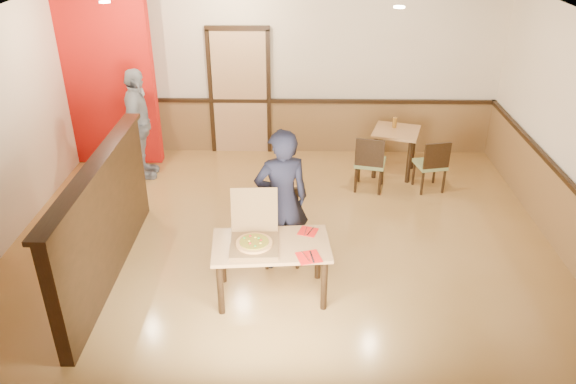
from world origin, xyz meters
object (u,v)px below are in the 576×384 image
object	(u,v)px
side_chair_right	(432,163)
condiment	(395,122)
diner	(282,200)
side_chair_left	(370,161)
main_table	(271,252)
diner_chair	(281,223)
side_table	(395,141)
passerby	(139,125)
pizza_box	(254,239)

from	to	relation	value
side_chair_right	condiment	size ratio (longest dim) A/B	5.10
diner	side_chair_left	bearing A→B (deg)	-137.83
main_table	diner_chair	distance (m)	0.76
side_table	side_chair_left	bearing A→B (deg)	-127.13
main_table	diner_chair	world-z (taller)	diner_chair
passerby	side_chair_right	bearing A→B (deg)	-98.93
diner_chair	condiment	world-z (taller)	condiment
main_table	condiment	bearing A→B (deg)	56.45
side_chair_left	diner	bearing A→B (deg)	70.32
side_table	diner_chair	bearing A→B (deg)	-125.53
diner_chair	pizza_box	bearing A→B (deg)	-112.49
pizza_box	side_chair_right	bearing A→B (deg)	43.63
diner	condiment	bearing A→B (deg)	-137.40
side_chair_left	diner	world-z (taller)	diner
condiment	main_table	bearing A→B (deg)	-118.66
side_table	condiment	xyz separation A→B (m)	(-0.02, 0.13, 0.26)
diner_chair	main_table	bearing A→B (deg)	-99.88
main_table	side_table	size ratio (longest dim) A/B	1.54
main_table	diner	size ratio (longest dim) A/B	0.75
diner	passerby	distance (m)	3.30
condiment	diner	bearing A→B (deg)	-122.27
main_table	diner	xyz separation A→B (m)	(0.10, 0.60, 0.31)
diner_chair	side_chair_left	xyz separation A→B (m)	(1.26, 1.81, -0.01)
passerby	pizza_box	size ratio (longest dim) A/B	2.80
side_chair_right	diner	world-z (taller)	diner
passerby	pizza_box	distance (m)	3.61
side_chair_left	side_chair_right	bearing A→B (deg)	-166.76
side_chair_left	pizza_box	bearing A→B (deg)	72.18
side_table	condiment	size ratio (longest dim) A/B	5.25
diner_chair	pizza_box	world-z (taller)	pizza_box
main_table	side_chair_left	distance (m)	2.89
side_table	passerby	world-z (taller)	passerby
condiment	diner_chair	bearing A→B (deg)	-123.89
main_table	diner_chair	bearing A→B (deg)	78.33
diner_chair	side_chair_right	bearing A→B (deg)	36.46
side_chair_right	diner	xyz separation A→B (m)	(-2.18, -1.96, 0.42)
side_table	diner	size ratio (longest dim) A/B	0.49
side_table	passerby	size ratio (longest dim) A/B	0.49
diner	condiment	size ratio (longest dim) A/B	10.76
side_chair_right	condiment	distance (m)	0.95
side_table	diner	bearing A→B (deg)	-123.80
diner_chair	side_chair_right	world-z (taller)	diner_chair
side_chair_left	pizza_box	distance (m)	3.00
main_table	pizza_box	distance (m)	0.25
side_chair_left	condiment	bearing A→B (deg)	-108.12
diner_chair	side_table	world-z (taller)	diner_chair
pizza_box	diner	bearing A→B (deg)	63.01
side_table	condiment	bearing A→B (deg)	97.67
side_chair_right	diner	size ratio (longest dim) A/B	0.47
passerby	condiment	distance (m)	3.98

